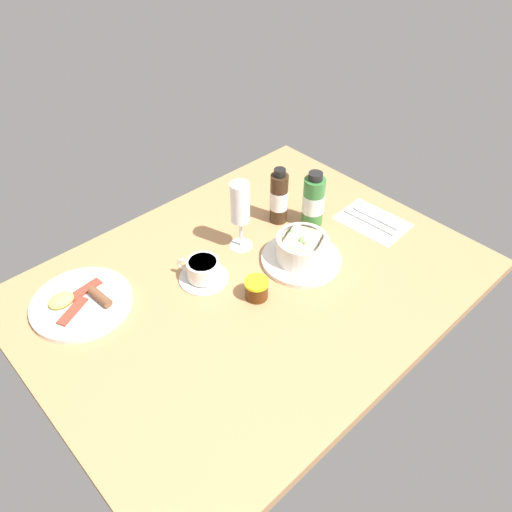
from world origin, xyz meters
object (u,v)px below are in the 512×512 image
object	(u,v)px
cutlery_setting	(372,221)
jam_jar	(257,289)
breakfast_plate	(81,303)
sauce_bottle_brown	(279,198)
porridge_bowl	(302,250)
sauce_bottle_green	(313,201)
coffee_cup	(203,271)
wine_glass	(240,206)

from	to	relation	value
cutlery_setting	jam_jar	xyz separation A→B (cm)	(-44.64, 0.71, 2.34)
breakfast_plate	sauce_bottle_brown	bearing A→B (deg)	-8.05
porridge_bowl	sauce_bottle_green	xyz separation A→B (cm)	(14.12, 9.15, 3.88)
coffee_cup	wine_glass	xyz separation A→B (cm)	(15.47, 3.13, 10.39)
coffee_cup	sauce_bottle_brown	world-z (taller)	sauce_bottle_brown
sauce_bottle_green	coffee_cup	bearing A→B (deg)	175.32
porridge_bowl	jam_jar	size ratio (longest dim) A/B	3.53
wine_glass	sauce_bottle_green	world-z (taller)	wine_glass
sauce_bottle_green	sauce_bottle_brown	size ratio (longest dim) A/B	0.98
wine_glass	sauce_bottle_green	bearing A→B (deg)	-15.98
porridge_bowl	cutlery_setting	xyz separation A→B (cm)	(27.29, -2.20, -3.41)
porridge_bowl	breakfast_plate	distance (cm)	55.77
cutlery_setting	sauce_bottle_green	world-z (taller)	sauce_bottle_green
coffee_cup	breakfast_plate	world-z (taller)	coffee_cup
breakfast_plate	porridge_bowl	bearing A→B (deg)	-26.46
coffee_cup	sauce_bottle_brown	xyz separation A→B (cm)	(30.95, 4.44, 4.97)
sauce_bottle_brown	jam_jar	bearing A→B (deg)	-144.58
cutlery_setting	breakfast_plate	world-z (taller)	breakfast_plate
sauce_bottle_brown	coffee_cup	bearing A→B (deg)	-171.84
cutlery_setting	wine_glass	bearing A→B (deg)	153.21
cutlery_setting	breakfast_plate	size ratio (longest dim) A/B	0.83
wine_glass	sauce_bottle_brown	bearing A→B (deg)	4.82
coffee_cup	sauce_bottle_brown	bearing A→B (deg)	8.16
wine_glass	porridge_bowl	bearing A→B (deg)	-64.29
porridge_bowl	sauce_bottle_brown	distance (cm)	18.92
cutlery_setting	jam_jar	distance (cm)	44.70
sauce_bottle_brown	breakfast_plate	size ratio (longest dim) A/B	0.71
jam_jar	sauce_bottle_green	xyz separation A→B (cm)	(31.46, 10.64, 4.94)
porridge_bowl	jam_jar	xyz separation A→B (cm)	(-17.34, -1.48, -1.07)
coffee_cup	sauce_bottle_green	distance (cm)	37.40
wine_glass	sauce_bottle_green	size ratio (longest dim) A/B	1.20
cutlery_setting	wine_glass	world-z (taller)	wine_glass
porridge_bowl	breakfast_plate	size ratio (longest dim) A/B	0.87
jam_jar	sauce_bottle_green	bearing A→B (deg)	18.68
coffee_cup	jam_jar	distance (cm)	14.73
coffee_cup	cutlery_setting	bearing A→B (deg)	-16.00
sauce_bottle_green	breakfast_plate	xyz separation A→B (cm)	(-63.99, 15.67, -6.60)
cutlery_setting	coffee_cup	size ratio (longest dim) A/B	1.58
sauce_bottle_green	wine_glass	bearing A→B (deg)	164.02
porridge_bowl	wine_glass	xyz separation A→B (cm)	(-7.37, 15.31, 9.46)
cutlery_setting	breakfast_plate	bearing A→B (deg)	160.70
jam_jar	breakfast_plate	distance (cm)	41.87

